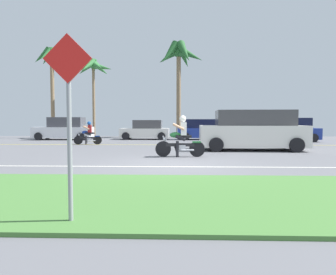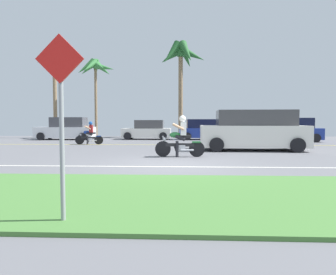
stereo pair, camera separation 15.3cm
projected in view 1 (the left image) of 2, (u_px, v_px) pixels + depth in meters
ground at (173, 154)px, 12.40m from camera, size 56.00×30.00×0.04m
grass_median at (167, 196)px, 5.31m from camera, size 56.00×3.80×0.06m
lane_line_near at (172, 167)px, 8.89m from camera, size 50.40×0.12×0.01m
lane_line_far at (175, 145)px, 17.21m from camera, size 50.40×0.12×0.01m
motorcyclist at (181, 139)px, 11.39m from camera, size 1.88×0.61×1.57m
suv_nearby at (253, 131)px, 13.98m from camera, size 5.04×2.21×1.86m
parked_car_0 at (64, 129)px, 22.18m from camera, size 4.24×2.01×1.65m
parked_car_1 at (146, 130)px, 22.65m from camera, size 3.64×1.97×1.45m
parked_car_2 at (202, 130)px, 22.32m from camera, size 3.92×1.99×1.51m
parked_car_3 at (289, 130)px, 20.31m from camera, size 3.99×2.11×1.58m
palm_tree_0 at (93, 70)px, 24.08m from camera, size 3.17×3.10×6.48m
palm_tree_1 at (52, 62)px, 24.17m from camera, size 2.95×3.11×7.33m
palm_tree_2 at (179, 59)px, 25.28m from camera, size 4.21×3.95×8.06m
motorcyclist_distant at (88, 135)px, 17.50m from camera, size 1.61×0.53×1.35m
street_sign at (69, 110)px, 3.81m from camera, size 0.62×0.06×2.44m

